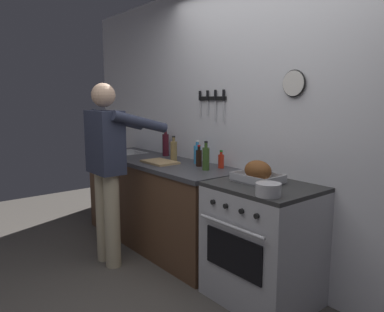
{
  "coord_description": "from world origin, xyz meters",
  "views": [
    {
      "loc": [
        1.94,
        -1.08,
        1.53
      ],
      "look_at": [
        -0.45,
        0.85,
        1.05
      ],
      "focal_mm": 34.54,
      "sensor_mm": 36.0,
      "label": 1
    }
  ],
  "objects_px": {
    "stove": "(262,243)",
    "bottle_soy_sauce": "(199,158)",
    "person_cook": "(108,163)",
    "bottle_hot_sauce": "(221,161)",
    "bottle_wine_red": "(166,144)",
    "cutting_board": "(160,162)",
    "bottle_vinegar": "(174,151)",
    "saucepan": "(268,190)",
    "bottle_dish_soap": "(197,154)",
    "bottle_olive_oil": "(206,158)",
    "roasting_pan": "(258,173)"
  },
  "relations": [
    {
      "from": "bottle_olive_oil",
      "to": "roasting_pan",
      "type": "bearing_deg",
      "value": -0.42
    },
    {
      "from": "cutting_board",
      "to": "bottle_vinegar",
      "type": "distance_m",
      "value": 0.19
    },
    {
      "from": "cutting_board",
      "to": "bottle_wine_red",
      "type": "relative_size",
      "value": 1.18
    },
    {
      "from": "cutting_board",
      "to": "bottle_soy_sauce",
      "type": "bearing_deg",
      "value": 25.9
    },
    {
      "from": "roasting_pan",
      "to": "bottle_dish_soap",
      "type": "distance_m",
      "value": 0.92
    },
    {
      "from": "saucepan",
      "to": "bottle_vinegar",
      "type": "height_order",
      "value": "bottle_vinegar"
    },
    {
      "from": "cutting_board",
      "to": "bottle_olive_oil",
      "type": "xyz_separation_m",
      "value": [
        0.56,
        0.12,
        0.1
      ]
    },
    {
      "from": "bottle_soy_sauce",
      "to": "bottle_wine_red",
      "type": "height_order",
      "value": "bottle_wine_red"
    },
    {
      "from": "bottle_dish_soap",
      "to": "bottle_soy_sauce",
      "type": "bearing_deg",
      "value": -34.01
    },
    {
      "from": "bottle_hot_sauce",
      "to": "roasting_pan",
      "type": "bearing_deg",
      "value": -16.59
    },
    {
      "from": "person_cook",
      "to": "bottle_hot_sauce",
      "type": "xyz_separation_m",
      "value": [
        0.64,
        0.8,
        0.01
      ]
    },
    {
      "from": "roasting_pan",
      "to": "bottle_hot_sauce",
      "type": "bearing_deg",
      "value": 163.41
    },
    {
      "from": "bottle_vinegar",
      "to": "roasting_pan",
      "type": "bearing_deg",
      "value": -2.86
    },
    {
      "from": "person_cook",
      "to": "bottle_soy_sauce",
      "type": "bearing_deg",
      "value": -34.21
    },
    {
      "from": "bottle_wine_red",
      "to": "bottle_olive_oil",
      "type": "xyz_separation_m",
      "value": [
        0.9,
        -0.19,
        -0.02
      ]
    },
    {
      "from": "bottle_hot_sauce",
      "to": "stove",
      "type": "bearing_deg",
      "value": -16.78
    },
    {
      "from": "bottle_wine_red",
      "to": "bottle_hot_sauce",
      "type": "height_order",
      "value": "bottle_wine_red"
    },
    {
      "from": "cutting_board",
      "to": "bottle_dish_soap",
      "type": "relative_size",
      "value": 1.59
    },
    {
      "from": "saucepan",
      "to": "bottle_dish_soap",
      "type": "bearing_deg",
      "value": 161.35
    },
    {
      "from": "person_cook",
      "to": "bottle_soy_sauce",
      "type": "relative_size",
      "value": 8.28
    },
    {
      "from": "bottle_vinegar",
      "to": "stove",
      "type": "bearing_deg",
      "value": -4.0
    },
    {
      "from": "bottle_hot_sauce",
      "to": "bottle_wine_red",
      "type": "bearing_deg",
      "value": 178.67
    },
    {
      "from": "bottle_soy_sauce",
      "to": "bottle_hot_sauce",
      "type": "xyz_separation_m",
      "value": [
        0.19,
        0.1,
        -0.02
      ]
    },
    {
      "from": "saucepan",
      "to": "bottle_olive_oil",
      "type": "xyz_separation_m",
      "value": [
        -0.91,
        0.26,
        0.06
      ]
    },
    {
      "from": "stove",
      "to": "bottle_vinegar",
      "type": "height_order",
      "value": "bottle_vinegar"
    },
    {
      "from": "roasting_pan",
      "to": "bottle_hot_sauce",
      "type": "height_order",
      "value": "roasting_pan"
    },
    {
      "from": "bottle_olive_oil",
      "to": "stove",
      "type": "bearing_deg",
      "value": -2.8
    },
    {
      "from": "bottle_wine_red",
      "to": "bottle_hot_sauce",
      "type": "distance_m",
      "value": 0.91
    },
    {
      "from": "cutting_board",
      "to": "bottle_vinegar",
      "type": "bearing_deg",
      "value": 89.0
    },
    {
      "from": "stove",
      "to": "bottle_dish_soap",
      "type": "xyz_separation_m",
      "value": [
        -1.0,
        0.19,
        0.54
      ]
    },
    {
      "from": "saucepan",
      "to": "bottle_soy_sauce",
      "type": "xyz_separation_m",
      "value": [
        -1.09,
        0.33,
        0.04
      ]
    },
    {
      "from": "stove",
      "to": "bottle_soy_sauce",
      "type": "height_order",
      "value": "bottle_soy_sauce"
    },
    {
      "from": "person_cook",
      "to": "bottle_soy_sauce",
      "type": "distance_m",
      "value": 0.83
    },
    {
      "from": "roasting_pan",
      "to": "bottle_olive_oil",
      "type": "xyz_separation_m",
      "value": [
        -0.6,
        0.0,
        0.03
      ]
    },
    {
      "from": "bottle_soy_sauce",
      "to": "cutting_board",
      "type": "bearing_deg",
      "value": -154.1
    },
    {
      "from": "stove",
      "to": "bottle_soy_sauce",
      "type": "relative_size",
      "value": 4.49
    },
    {
      "from": "bottle_vinegar",
      "to": "bottle_wine_red",
      "type": "bearing_deg",
      "value": 157.91
    },
    {
      "from": "stove",
      "to": "bottle_hot_sauce",
      "type": "relative_size",
      "value": 5.53
    },
    {
      "from": "stove",
      "to": "bottle_soy_sauce",
      "type": "xyz_separation_m",
      "value": [
        -0.87,
        0.1,
        0.53
      ]
    },
    {
      "from": "saucepan",
      "to": "bottle_wine_red",
      "type": "bearing_deg",
      "value": 166.05
    },
    {
      "from": "roasting_pan",
      "to": "bottle_olive_oil",
      "type": "bearing_deg",
      "value": 179.58
    },
    {
      "from": "bottle_soy_sauce",
      "to": "bottle_dish_soap",
      "type": "height_order",
      "value": "bottle_dish_soap"
    },
    {
      "from": "cutting_board",
      "to": "bottle_olive_oil",
      "type": "distance_m",
      "value": 0.58
    },
    {
      "from": "person_cook",
      "to": "bottle_vinegar",
      "type": "height_order",
      "value": "person_cook"
    },
    {
      "from": "cutting_board",
      "to": "bottle_wine_red",
      "type": "bearing_deg",
      "value": 137.84
    },
    {
      "from": "bottle_olive_oil",
      "to": "bottle_soy_sauce",
      "type": "bearing_deg",
      "value": 158.97
    },
    {
      "from": "bottle_dish_soap",
      "to": "bottle_hot_sauce",
      "type": "bearing_deg",
      "value": 3.08
    },
    {
      "from": "bottle_wine_red",
      "to": "stove",
      "type": "bearing_deg",
      "value": -8.1
    },
    {
      "from": "bottle_soy_sauce",
      "to": "bottle_wine_red",
      "type": "distance_m",
      "value": 0.73
    },
    {
      "from": "roasting_pan",
      "to": "cutting_board",
      "type": "relative_size",
      "value": 0.98
    }
  ]
}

